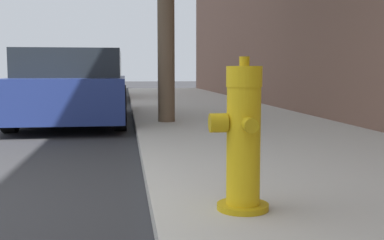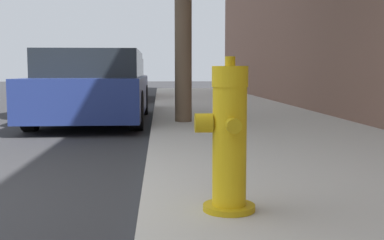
% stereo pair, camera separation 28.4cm
% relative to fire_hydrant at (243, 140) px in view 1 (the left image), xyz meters
% --- Properties ---
extents(sidewalk_slab, '(3.27, 40.00, 0.11)m').
position_rel_fire_hydrant_xyz_m(sidewalk_slab, '(1.10, 0.34, -0.47)').
color(sidewalk_slab, '#B7B2A8').
rests_on(sidewalk_slab, ground_plane).
extents(fire_hydrant, '(0.36, 0.37, 0.91)m').
position_rel_fire_hydrant_xyz_m(fire_hydrant, '(0.00, 0.00, 0.00)').
color(fire_hydrant, '#C39C11').
rests_on(fire_hydrant, sidewalk_slab).
extents(parked_car_near, '(1.85, 4.55, 1.29)m').
position_rel_fire_hydrant_xyz_m(parked_car_near, '(-1.59, 6.20, 0.10)').
color(parked_car_near, navy).
rests_on(parked_car_near, ground_plane).
extents(parked_car_mid, '(1.81, 4.47, 1.34)m').
position_rel_fire_hydrant_xyz_m(parked_car_mid, '(-1.77, 13.06, 0.12)').
color(parked_car_mid, '#B7B7BC').
rests_on(parked_car_mid, ground_plane).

